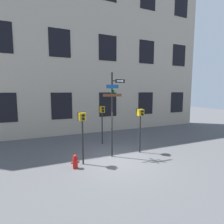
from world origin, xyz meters
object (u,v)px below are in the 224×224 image
object	(u,v)px
pedestrian_signal_across	(102,114)
street_sign_pole	(113,108)
fire_hydrant	(75,162)
pedestrian_signal_left	(82,124)
pedestrian_signal_right	(140,118)

from	to	relation	value
pedestrian_signal_across	street_sign_pole	bearing A→B (deg)	-95.93
street_sign_pole	fire_hydrant	distance (m)	3.34
street_sign_pole	pedestrian_signal_across	xyz separation A→B (m)	(0.25, 2.42, -0.64)
street_sign_pole	pedestrian_signal_left	xyz separation A→B (m)	(-1.78, -0.37, -0.66)
pedestrian_signal_right	fire_hydrant	size ratio (longest dim) A/B	3.93
pedestrian_signal_right	pedestrian_signal_across	distance (m)	2.86
street_sign_pole	pedestrian_signal_right	distance (m)	1.84
pedestrian_signal_across	fire_hydrant	size ratio (longest dim) A/B	3.97
fire_hydrant	pedestrian_signal_across	bearing A→B (deg)	51.32
street_sign_pole	pedestrian_signal_left	world-z (taller)	street_sign_pole
street_sign_pole	pedestrian_signal_across	size ratio (longest dim) A/B	1.75
pedestrian_signal_across	fire_hydrant	world-z (taller)	pedestrian_signal_across
street_sign_pole	pedestrian_signal_across	distance (m)	2.51
pedestrian_signal_right	fire_hydrant	distance (m)	4.38
pedestrian_signal_right	street_sign_pole	bearing A→B (deg)	178.97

